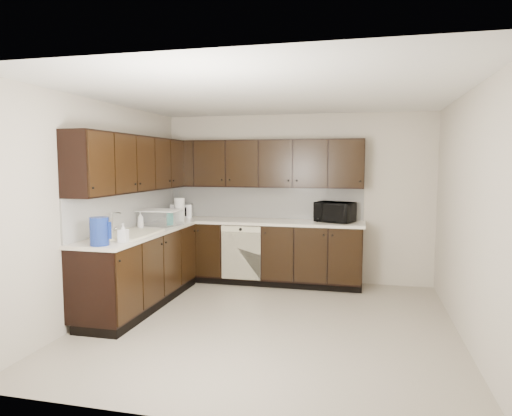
{
  "coord_description": "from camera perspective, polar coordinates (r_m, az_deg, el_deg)",
  "views": [
    {
      "loc": [
        1.0,
        -4.8,
        1.78
      ],
      "look_at": [
        -0.29,
        0.6,
        1.23
      ],
      "focal_mm": 32.0,
      "sensor_mm": 36.0,
      "label": 1
    }
  ],
  "objects": [
    {
      "name": "soap_bottle_b",
      "position": [
        6.08,
        -14.24,
        -1.46
      ],
      "size": [
        0.09,
        0.09,
        0.21
      ],
      "primitive_type": "imported",
      "rotation": [
        0.0,
        0.0,
        0.18
      ],
      "color": "gray",
      "rests_on": "countertop"
    },
    {
      "name": "microwave",
      "position": [
        6.59,
        9.81,
        -0.5
      ],
      "size": [
        0.61,
        0.51,
        0.29
      ],
      "primitive_type": "imported",
      "rotation": [
        0.0,
        0.0,
        -0.37
      ],
      "color": "black",
      "rests_on": "countertop"
    },
    {
      "name": "backsplash",
      "position": [
        6.54,
        -6.51,
        0.35
      ],
      "size": [
        3.0,
        2.8,
        0.48
      ],
      "color": "white",
      "rests_on": "countertop"
    },
    {
      "name": "wall_back",
      "position": [
        6.89,
        5.01,
        1.22
      ],
      "size": [
        4.0,
        0.02,
        2.5
      ],
      "primitive_type": "cube",
      "color": "#BCB2A1",
      "rests_on": "floor"
    },
    {
      "name": "toaster_oven",
      "position": [
        7.16,
        -9.28,
        -0.34
      ],
      "size": [
        0.38,
        0.32,
        0.21
      ],
      "primitive_type": "cube",
      "rotation": [
        0.0,
        0.0,
        0.28
      ],
      "color": "silver",
      "rests_on": "countertop"
    },
    {
      "name": "soap_bottle_a",
      "position": [
        5.04,
        -16.27,
        -3.0
      ],
      "size": [
        0.1,
        0.1,
        0.2
      ],
      "primitive_type": "imported",
      "rotation": [
        0.0,
        0.0,
        0.09
      ],
      "color": "gray",
      "rests_on": "countertop"
    },
    {
      "name": "wall_right",
      "position": [
        4.93,
        25.01,
        -1.05
      ],
      "size": [
        0.02,
        4.0,
        2.5
      ],
      "primitive_type": "cube",
      "color": "#BCB2A1",
      "rests_on": "floor"
    },
    {
      "name": "upper_cabinets",
      "position": [
        6.36,
        -5.94,
        5.53
      ],
      "size": [
        3.0,
        2.8,
        0.7
      ],
      "color": "black",
      "rests_on": "wall_back"
    },
    {
      "name": "sink",
      "position": [
        5.56,
        -15.67,
        -3.86
      ],
      "size": [
        0.54,
        0.82,
        0.42
      ],
      "color": "beige",
      "rests_on": "countertop"
    },
    {
      "name": "blue_pitcher",
      "position": [
        4.91,
        -18.98,
        -2.78
      ],
      "size": [
        0.26,
        0.26,
        0.29
      ],
      "primitive_type": "cylinder",
      "rotation": [
        0.0,
        0.0,
        -0.42
      ],
      "color": "#102D97",
      "rests_on": "countertop"
    },
    {
      "name": "countertop",
      "position": [
        6.3,
        -5.34,
        -2.22
      ],
      "size": [
        3.03,
        2.83,
        0.04
      ],
      "color": "beige",
      "rests_on": "lower_cabinets"
    },
    {
      "name": "floor",
      "position": [
        5.22,
        1.58,
        -14.3
      ],
      "size": [
        4.0,
        4.0,
        0.0
      ],
      "primitive_type": "plane",
      "color": "#A19786",
      "rests_on": "ground"
    },
    {
      "name": "storage_bin",
      "position": [
        6.32,
        -11.93,
        -1.19
      ],
      "size": [
        0.59,
        0.5,
        0.2
      ],
      "primitive_type": "cube",
      "rotation": [
        0.0,
        0.0,
        -0.26
      ],
      "color": "silver",
      "rests_on": "countertop"
    },
    {
      "name": "paper_towel_roll",
      "position": [
        6.71,
        -9.55,
        -0.18
      ],
      "size": [
        0.17,
        0.17,
        0.33
      ],
      "primitive_type": "cylinder",
      "rotation": [
        0.0,
        0.0,
        0.1
      ],
      "color": "white",
      "rests_on": "countertop"
    },
    {
      "name": "dishwasher",
      "position": [
        6.56,
        -1.89,
        -5.2
      ],
      "size": [
        0.58,
        0.04,
        0.78
      ],
      "color": "beige",
      "rests_on": "lower_cabinets"
    },
    {
      "name": "lower_cabinets",
      "position": [
        6.39,
        -5.27,
        -6.72
      ],
      "size": [
        3.0,
        2.8,
        0.9
      ],
      "color": "black",
      "rests_on": "floor"
    },
    {
      "name": "ceiling",
      "position": [
        4.96,
        1.66,
        14.0
      ],
      "size": [
        4.0,
        4.0,
        0.0
      ],
      "primitive_type": "plane",
      "rotation": [
        3.14,
        0.0,
        0.0
      ],
      "color": "white",
      "rests_on": "wall_back"
    },
    {
      "name": "wall_left",
      "position": [
        5.69,
        -18.52,
        0.01
      ],
      "size": [
        0.02,
        4.0,
        2.5
      ],
      "primitive_type": "cube",
      "color": "#BCB2A1",
      "rests_on": "floor"
    },
    {
      "name": "teal_tumbler",
      "position": [
        6.29,
        -10.72,
        -1.17
      ],
      "size": [
        0.11,
        0.11,
        0.21
      ],
      "primitive_type": "cylinder",
      "rotation": [
        0.0,
        0.0,
        -0.26
      ],
      "color": "#0D9385",
      "rests_on": "countertop"
    },
    {
      "name": "wall_front",
      "position": [
        3.02,
        -6.16,
        -4.48
      ],
      "size": [
        4.0,
        0.02,
        2.5
      ],
      "primitive_type": "cube",
      "color": "#BCB2A1",
      "rests_on": "floor"
    }
  ]
}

